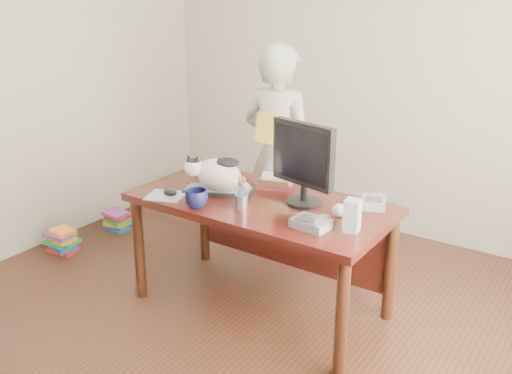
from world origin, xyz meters
The scene contains 18 objects.
room centered at (0.00, 0.00, 1.35)m, with size 4.50×4.50×4.50m.
desk centered at (0.00, 0.68, 0.60)m, with size 1.60×0.80×0.75m.
keyboard centered at (-0.30, 0.57, 0.76)m, with size 0.47×0.32×0.03m.
cat centered at (-0.31, 0.56, 0.88)m, with size 0.41×0.32×0.24m.
monitor centered at (0.24, 0.68, 1.03)m, with size 0.45×0.26×0.50m.
pen_cup centered at (-0.01, 0.42, 0.81)m, with size 0.10×0.10×0.21m.
mousepad centered at (-0.53, 0.32, 0.75)m, with size 0.28×0.27×0.01m.
mouse centered at (-0.51, 0.34, 0.77)m, with size 0.12×0.10×0.04m.
coffee_mug centered at (-0.25, 0.29, 0.80)m, with size 0.14×0.14×0.11m, color black.
phone centered at (0.47, 0.41, 0.78)m, with size 0.21×0.17×0.09m.
speaker centered at (0.66, 0.49, 0.84)m, with size 0.09×0.10×0.18m.
baseball centered at (0.52, 0.63, 0.79)m, with size 0.08×0.08×0.08m.
book_stack centered at (-0.05, 0.85, 0.79)m, with size 0.27×0.24×0.09m.
calculator centered at (0.62, 0.89, 0.78)m, with size 0.20×0.23×0.06m.
person centered at (-0.31, 1.31, 0.81)m, with size 0.59×0.39×1.63m, color silver.
held_book centered at (-0.31, 1.14, 1.05)m, with size 0.16×0.10×0.21m.
book_pile_a centered at (-1.75, 0.40, 0.09)m, with size 0.27×0.22×0.18m.
book_pile_b centered at (-1.72, 0.95, 0.07)m, with size 0.26×0.20×0.15m.
Camera 1 is at (1.81, -2.12, 2.02)m, focal length 40.00 mm.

